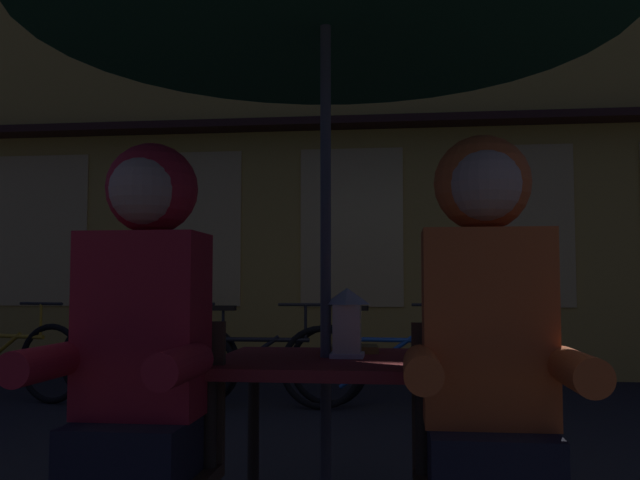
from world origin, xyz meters
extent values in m
cube|color=maroon|center=(0.00, 0.00, 0.72)|extent=(0.72, 0.72, 0.04)
cylinder|color=#2D2319|center=(-0.31, 0.31, 0.35)|extent=(0.04, 0.04, 0.70)
cylinder|color=#2D2319|center=(0.31, 0.31, 0.35)|extent=(0.04, 0.04, 0.70)
cylinder|color=#4C4C51|center=(0.00, 0.00, 1.12)|extent=(0.04, 0.04, 2.25)
cube|color=white|center=(0.07, 0.00, 0.75)|extent=(0.11, 0.11, 0.02)
cube|color=white|center=(0.07, 0.00, 0.84)|extent=(0.09, 0.09, 0.16)
pyramid|color=white|center=(0.07, 0.00, 0.94)|extent=(0.11, 0.11, 0.06)
cube|color=#513823|center=(-0.48, -0.26, 0.66)|extent=(0.40, 0.03, 0.42)
cube|color=#513823|center=(0.48, -0.26, 0.66)|extent=(0.40, 0.03, 0.42)
cube|color=black|center=(-0.48, -0.44, 0.53)|extent=(0.32, 0.36, 0.16)
cube|color=red|center=(-0.48, -0.40, 0.87)|extent=(0.34, 0.22, 0.52)
cylinder|color=red|center=(-0.30, -0.62, 0.78)|extent=(0.09, 0.30, 0.09)
cylinder|color=red|center=(-0.66, -0.62, 0.78)|extent=(0.09, 0.30, 0.09)
sphere|color=tan|center=(-0.48, -0.40, 1.25)|extent=(0.21, 0.21, 0.21)
sphere|color=red|center=(-0.48, -0.35, 1.26)|extent=(0.27, 0.27, 0.27)
cube|color=black|center=(0.48, -0.44, 0.53)|extent=(0.32, 0.36, 0.16)
cube|color=#E05B23|center=(0.48, -0.40, 0.87)|extent=(0.34, 0.22, 0.52)
cylinder|color=#E05B23|center=(0.66, -0.62, 0.78)|extent=(0.09, 0.30, 0.09)
cylinder|color=#E05B23|center=(0.30, -0.62, 0.78)|extent=(0.09, 0.30, 0.09)
sphere|color=tan|center=(0.48, -0.40, 1.25)|extent=(0.21, 0.21, 0.21)
sphere|color=#E05B23|center=(0.48, -0.35, 1.26)|extent=(0.27, 0.27, 0.27)
cube|color=gold|center=(-0.27, 5.40, 3.10)|extent=(10.00, 0.60, 6.20)
cube|color=#E0B260|center=(-3.79, 5.09, 1.60)|extent=(1.10, 0.02, 1.70)
cube|color=#E0B260|center=(-2.03, 5.09, 1.60)|extent=(1.10, 0.02, 1.70)
cube|color=#E0B260|center=(-0.27, 5.09, 1.60)|extent=(1.10, 0.02, 1.70)
cube|color=#E0B260|center=(1.49, 5.09, 1.60)|extent=(1.10, 0.02, 1.70)
cube|color=#331914|center=(-0.27, 4.95, 2.70)|extent=(9.00, 0.36, 0.08)
torus|color=black|center=(-2.64, 3.21, 0.33)|extent=(0.65, 0.21, 0.66)
cylinder|color=#B78419|center=(-3.13, 3.33, 0.54)|extent=(0.82, 0.24, 0.04)
cylinder|color=#B78419|center=(-2.76, 3.24, 0.68)|extent=(0.02, 0.02, 0.28)
cylinder|color=black|center=(-2.76, 3.24, 0.82)|extent=(0.43, 0.13, 0.02)
torus|color=black|center=(-1.37, 3.30, 0.33)|extent=(0.66, 0.14, 0.66)
torus|color=black|center=(-2.38, 3.45, 0.33)|extent=(0.66, 0.14, 0.66)
cylinder|color=#B78419|center=(-1.88, 3.37, 0.54)|extent=(0.83, 0.16, 0.04)
cylinder|color=#B78419|center=(-2.00, 3.39, 0.36)|extent=(0.60, 0.12, 0.44)
cylinder|color=#B78419|center=(-2.16, 3.42, 0.66)|extent=(0.02, 0.02, 0.24)
cube|color=black|center=(-2.16, 3.42, 0.79)|extent=(0.21, 0.11, 0.04)
cylinder|color=#B78419|center=(-1.49, 3.32, 0.68)|extent=(0.02, 0.02, 0.28)
cylinder|color=black|center=(-1.49, 3.32, 0.82)|extent=(0.44, 0.09, 0.02)
torus|color=black|center=(-0.38, 3.18, 0.33)|extent=(0.66, 0.06, 0.66)
torus|color=black|center=(-1.40, 3.19, 0.33)|extent=(0.66, 0.06, 0.66)
cylinder|color=black|center=(-0.89, 3.19, 0.54)|extent=(0.84, 0.04, 0.04)
cylinder|color=black|center=(-1.01, 3.19, 0.36)|extent=(0.61, 0.04, 0.44)
cylinder|color=black|center=(-1.18, 3.19, 0.66)|extent=(0.02, 0.02, 0.24)
cube|color=black|center=(-1.18, 3.19, 0.79)|extent=(0.20, 0.08, 0.04)
cylinder|color=black|center=(-0.50, 3.19, 0.68)|extent=(0.02, 0.02, 0.28)
cylinder|color=black|center=(-0.50, 3.19, 0.82)|extent=(0.44, 0.03, 0.02)
torus|color=black|center=(0.67, 3.21, 0.33)|extent=(0.66, 0.13, 0.66)
torus|color=black|center=(-0.34, 3.34, 0.33)|extent=(0.66, 0.13, 0.66)
cylinder|color=#1E4C93|center=(0.17, 3.28, 0.54)|extent=(0.83, 0.14, 0.04)
cylinder|color=#1E4C93|center=(0.05, 3.29, 0.36)|extent=(0.61, 0.11, 0.44)
cylinder|color=#1E4C93|center=(-0.11, 3.31, 0.66)|extent=(0.02, 0.02, 0.24)
cube|color=black|center=(-0.11, 3.31, 0.79)|extent=(0.21, 0.10, 0.04)
cylinder|color=#1E4C93|center=(0.55, 3.23, 0.68)|extent=(0.02, 0.02, 0.28)
cylinder|color=black|center=(0.55, 3.23, 0.82)|extent=(0.44, 0.08, 0.02)
cube|color=olive|center=(0.07, 0.18, 0.75)|extent=(0.21, 0.16, 0.02)
cylinder|color=brown|center=(-2.04, 4.09, 0.17)|extent=(0.36, 0.36, 0.34)
sphere|color=#285B2D|center=(-2.04, 4.09, 0.62)|extent=(0.60, 0.60, 0.60)
camera|label=1|loc=(0.25, -2.33, 0.98)|focal=39.09mm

